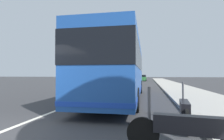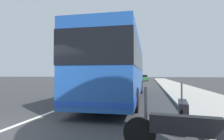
{
  "view_description": "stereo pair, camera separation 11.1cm",
  "coord_description": "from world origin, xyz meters",
  "views": [
    {
      "loc": [
        -3.8,
        -3.85,
        1.53
      ],
      "look_at": [
        6.69,
        -1.68,
        1.8
      ],
      "focal_mm": 28.62,
      "sensor_mm": 36.0,
      "label": 1
    },
    {
      "loc": [
        -3.78,
        -3.96,
        1.53
      ],
      "look_at": [
        6.69,
        -1.68,
        1.8
      ],
      "focal_mm": 28.62,
      "sensor_mm": 36.0,
      "label": 2
    }
  ],
  "objects": [
    {
      "name": "sidewalk_curb",
      "position": [
        10.0,
        -6.99,
        0.07
      ],
      "size": [
        110.0,
        3.6,
        0.14
      ],
      "primitive_type": "cube",
      "color": "#B2ADA3",
      "rests_on": "ground"
    },
    {
      "name": "lane_divider_line",
      "position": [
        10.0,
        0.0,
        0.0
      ],
      "size": [
        110.0,
        0.16,
        0.01
      ],
      "primitive_type": "cube",
      "color": "silver",
      "rests_on": "ground"
    },
    {
      "name": "coach_bus",
      "position": [
        7.19,
        -2.07,
        1.97
      ],
      "size": [
        11.63,
        2.81,
        3.42
      ],
      "rotation": [
        0.0,
        0.0,
        0.02
      ],
      "color": "#1E4C9E",
      "rests_on": "ground"
    },
    {
      "name": "motorcycle_mid_row",
      "position": [
        -0.19,
        -4.57,
        0.49
      ],
      "size": [
        0.39,
        2.37,
        1.28
      ],
      "rotation": [
        0.0,
        0.0,
        1.45
      ],
      "color": "black",
      "rests_on": "ground"
    },
    {
      "name": "motorcycle_nearest_curb",
      "position": [
        1.79,
        -4.88,
        0.48
      ],
      "size": [
        2.18,
        0.37,
        1.28
      ],
      "rotation": [
        0.0,
        0.0,
        -0.12
      ],
      "color": "black",
      "rests_on": "ground"
    },
    {
      "name": "car_behind_bus",
      "position": [
        20.95,
        1.94,
        0.71
      ],
      "size": [
        4.68,
        1.92,
        1.47
      ],
      "rotation": [
        0.0,
        0.0,
        3.16
      ],
      "color": "black",
      "rests_on": "ground"
    },
    {
      "name": "car_oncoming",
      "position": [
        36.65,
        2.72,
        0.7
      ],
      "size": [
        4.29,
        2.0,
        1.5
      ],
      "rotation": [
        0.0,
        0.0,
        3.07
      ],
      "color": "silver",
      "rests_on": "ground"
    },
    {
      "name": "car_ahead_same_lane",
      "position": [
        39.64,
        -2.34,
        0.72
      ],
      "size": [
        4.47,
        1.96,
        1.47
      ],
      "rotation": [
        0.0,
        0.0,
        -0.03
      ],
      "color": "#2D7238",
      "rests_on": "ground"
    },
    {
      "name": "car_far_distant",
      "position": [
        56.79,
        2.25,
        0.69
      ],
      "size": [
        4.31,
        2.07,
        1.45
      ],
      "rotation": [
        0.0,
        0.0,
        3.2
      ],
      "color": "navy",
      "rests_on": "ground"
    }
  ]
}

